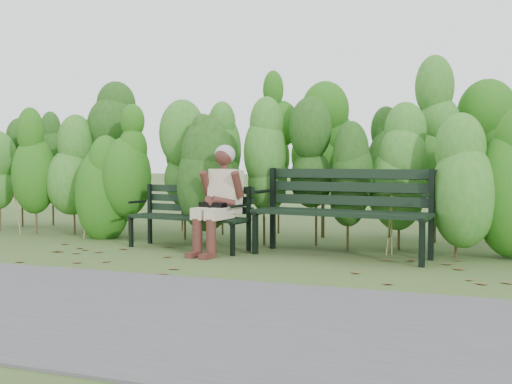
% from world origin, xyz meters
% --- Properties ---
extents(ground, '(80.00, 80.00, 0.00)m').
position_xyz_m(ground, '(0.00, 0.00, 0.00)').
color(ground, '#3F5426').
extents(footpath, '(60.00, 2.50, 0.01)m').
position_xyz_m(footpath, '(0.00, -2.20, 0.01)').
color(footpath, '#474749').
rests_on(footpath, ground).
extents(hedge_band, '(11.04, 1.67, 2.42)m').
position_xyz_m(hedge_band, '(0.00, 1.86, 1.26)').
color(hedge_band, '#47381E').
rests_on(hedge_band, ground).
extents(leaf_litter, '(5.52, 2.21, 0.01)m').
position_xyz_m(leaf_litter, '(0.21, -0.21, 0.00)').
color(leaf_litter, brown).
rests_on(leaf_litter, ground).
extents(bench_left, '(1.64, 0.76, 0.79)m').
position_xyz_m(bench_left, '(-1.02, 0.81, 0.47)').
color(bench_left, black).
rests_on(bench_left, ground).
extents(bench_right, '(2.09, 0.91, 1.01)m').
position_xyz_m(bench_right, '(0.89, 0.87, 0.60)').
color(bench_right, black).
rests_on(bench_right, ground).
extents(seated_woman, '(0.56, 0.83, 1.29)m').
position_xyz_m(seated_woman, '(-0.54, 0.56, 0.71)').
color(seated_woman, '#C6B196').
rests_on(seated_woman, ground).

